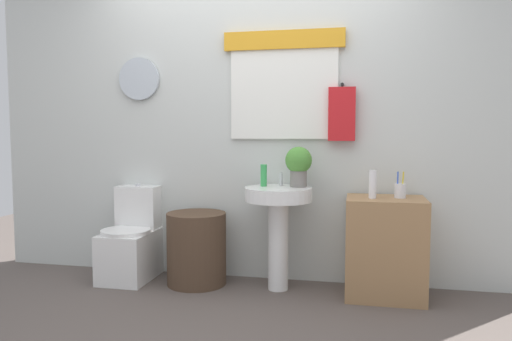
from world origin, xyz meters
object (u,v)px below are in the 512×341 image
at_px(lotion_bottle, 373,184).
at_px(wooden_cabinet, 385,247).
at_px(toilet, 132,243).
at_px(laundry_hamper, 197,248).
at_px(toothbrush_cup, 400,190).
at_px(potted_plant, 299,164).
at_px(soap_bottle, 264,175).
at_px(pedestal_sink, 278,214).

bearing_deg(lotion_bottle, wooden_cabinet, 22.80).
bearing_deg(lotion_bottle, toilet, 177.68).
distance_m(laundry_hamper, toothbrush_cup, 1.57).
bearing_deg(laundry_hamper, potted_plant, 4.42).
xyz_separation_m(toilet, potted_plant, (1.33, 0.02, 0.65)).
height_order(soap_bottle, potted_plant, potted_plant).
bearing_deg(lotion_bottle, soap_bottle, 173.51).
relative_size(toilet, lotion_bottle, 3.78).
xyz_separation_m(laundry_hamper, wooden_cabinet, (1.40, 0.00, 0.08)).
bearing_deg(potted_plant, laundry_hamper, -175.58).
height_order(wooden_cabinet, lotion_bottle, lotion_bottle).
distance_m(toilet, lotion_bottle, 1.94).
height_order(wooden_cabinet, toothbrush_cup, toothbrush_cup).
xyz_separation_m(pedestal_sink, potted_plant, (0.14, 0.06, 0.37)).
relative_size(potted_plant, toothbrush_cup, 1.61).
xyz_separation_m(soap_bottle, toothbrush_cup, (0.98, -0.03, -0.09)).
relative_size(pedestal_sink, wooden_cabinet, 1.08).
relative_size(wooden_cabinet, soap_bottle, 4.31).
height_order(soap_bottle, lotion_bottle, soap_bottle).
bearing_deg(wooden_cabinet, lotion_bottle, -157.20).
bearing_deg(potted_plant, lotion_bottle, -10.66).
bearing_deg(soap_bottle, laundry_hamper, -174.47).
relative_size(pedestal_sink, lotion_bottle, 3.86).
height_order(pedestal_sink, potted_plant, potted_plant).
distance_m(laundry_hamper, soap_bottle, 0.77).
bearing_deg(soap_bottle, lotion_bottle, -6.49).
relative_size(soap_bottle, toothbrush_cup, 0.89).
bearing_deg(toilet, toothbrush_cup, -0.42).
height_order(potted_plant, toothbrush_cup, potted_plant).
xyz_separation_m(pedestal_sink, wooden_cabinet, (0.77, -0.00, -0.22)).
height_order(toilet, laundry_hamper, toilet).
relative_size(laundry_hamper, potted_plant, 1.85).
height_order(laundry_hamper, soap_bottle, soap_bottle).
relative_size(pedestal_sink, potted_plant, 2.56).
bearing_deg(pedestal_sink, wooden_cabinet, -0.00).
bearing_deg(potted_plant, wooden_cabinet, -5.47).
xyz_separation_m(pedestal_sink, soap_bottle, (-0.12, 0.05, 0.28)).
distance_m(pedestal_sink, wooden_cabinet, 0.80).
xyz_separation_m(wooden_cabinet, soap_bottle, (-0.89, 0.05, 0.49)).
relative_size(toilet, wooden_cabinet, 1.06).
distance_m(laundry_hamper, potted_plant, 1.02).
xyz_separation_m(toilet, toothbrush_cup, (2.05, -0.02, 0.48)).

